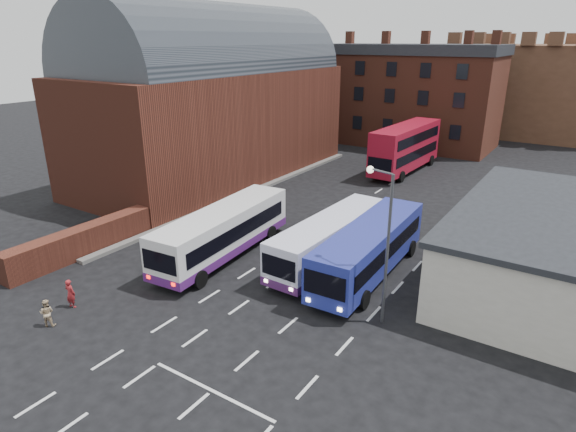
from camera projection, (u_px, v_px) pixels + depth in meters
The scene contains 13 objects.
ground at pixel (176, 317), 23.60m from camera, with size 180.00×180.00×0.00m, color black.
railway_station at pixel (215, 97), 45.38m from camera, with size 12.00×28.00×16.00m.
forecourt_wall at pixel (82, 241), 30.10m from camera, with size 1.20×10.00×1.80m, color #602B1E.
cream_building at pixel (559, 248), 26.10m from camera, with size 10.40×16.40×4.25m.
brick_terrace at pixel (404, 100), 60.83m from camera, with size 22.00×10.00×11.00m, color brown.
castle_keep at pixel (533, 88), 70.16m from camera, with size 22.00×22.00×12.00m, color brown.
bus_white_outbound at pixel (223, 229), 29.61m from camera, with size 3.49×11.37×3.06m.
bus_white_inbound at pixel (330, 237), 28.72m from camera, with size 2.92×10.56×2.86m.
bus_blue at pixel (370, 247), 27.16m from camera, with size 3.03×11.10×3.01m.
bus_red_double at pixel (405, 147), 48.45m from camera, with size 3.34×11.90×4.72m.
street_lamp at pixel (384, 234), 21.83m from camera, with size 1.47×0.61×7.48m.
pedestrian_red at pixel (70, 293), 24.23m from camera, with size 0.56×0.37×1.54m, color maroon.
pedestrian_beige at pixel (47, 313), 22.68m from camera, with size 0.67×0.52×1.38m, color tan.
Camera 1 is at (15.78, -14.04, 12.86)m, focal length 30.00 mm.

